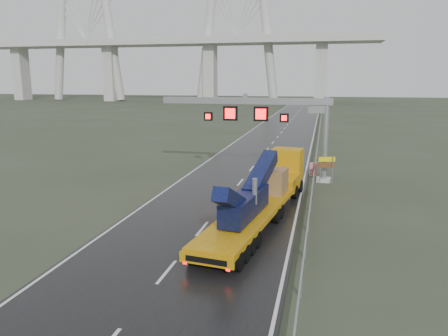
% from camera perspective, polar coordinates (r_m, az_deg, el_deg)
% --- Properties ---
extents(ground, '(400.00, 400.00, 0.00)m').
position_cam_1_polar(ground, '(22.41, -5.69, -11.29)').
color(ground, '#313A29').
rests_on(ground, ground).
extents(road, '(11.00, 200.00, 0.02)m').
position_cam_1_polar(road, '(60.53, 6.40, 3.30)').
color(road, black).
rests_on(road, ground).
extents(guardrail, '(0.20, 140.00, 1.40)m').
position_cam_1_polar(guardrail, '(50.18, 12.04, 2.19)').
color(guardrail, gray).
rests_on(guardrail, ground).
extents(sign_gantry, '(14.90, 1.20, 7.42)m').
position_cam_1_polar(sign_gantry, '(37.93, 5.92, 6.89)').
color(sign_gantry, '#B3B3AE').
rests_on(sign_gantry, ground).
extents(heavy_haul_truck, '(4.75, 17.43, 4.06)m').
position_cam_1_polar(heavy_haul_truck, '(28.65, 5.55, -2.84)').
color(heavy_haul_truck, '#C5A30A').
rests_on(heavy_haul_truck, ground).
extents(exit_sign_pair, '(1.34, 0.46, 2.37)m').
position_cam_1_polar(exit_sign_pair, '(37.21, 13.26, 0.40)').
color(exit_sign_pair, '#96999E').
rests_on(exit_sign_pair, ground).
extents(striped_barrier, '(0.76, 0.46, 1.23)m').
position_cam_1_polar(striped_barrier, '(40.36, 11.62, -0.18)').
color(striped_barrier, red).
rests_on(striped_barrier, ground).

